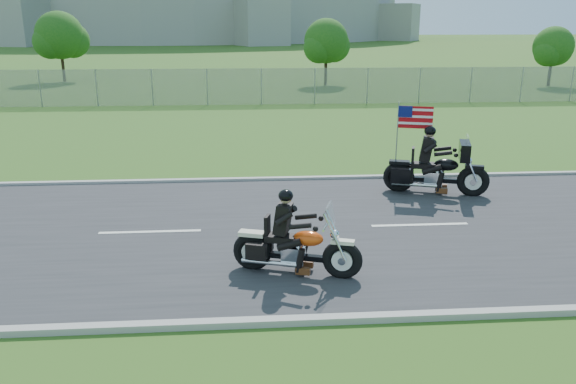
{
  "coord_description": "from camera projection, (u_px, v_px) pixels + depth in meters",
  "views": [
    {
      "loc": [
        0.16,
        -11.63,
        4.41
      ],
      "look_at": [
        1.02,
        0.0,
        0.88
      ],
      "focal_mm": 35.0,
      "sensor_mm": 36.0,
      "label": 1
    }
  ],
  "objects": [
    {
      "name": "motorcycle_lead",
      "position": [
        294.0,
        248.0,
        10.1
      ],
      "size": [
        2.34,
        1.05,
        1.61
      ],
      "rotation": [
        0.0,
        0.0,
        -0.3
      ],
      "color": "black",
      "rests_on": "ground"
    },
    {
      "name": "curb_south",
      "position": [
        241.0,
        323.0,
        8.49
      ],
      "size": [
        120.0,
        0.18,
        0.12
      ],
      "primitive_type": "cube",
      "color": "#9E9B93",
      "rests_on": "ground"
    },
    {
      "name": "tree_fence_far",
      "position": [
        553.0,
        49.0,
        39.92
      ],
      "size": [
        3.08,
        2.87,
        4.2
      ],
      "color": "#382316",
      "rests_on": "ground"
    },
    {
      "name": "tree_fence_near",
      "position": [
        327.0,
        43.0,
        40.61
      ],
      "size": [
        3.52,
        3.28,
        4.75
      ],
      "color": "#382316",
      "rests_on": "ground"
    },
    {
      "name": "ground",
      "position": [
        242.0,
        231.0,
        12.37
      ],
      "size": [
        420.0,
        420.0,
        0.0
      ],
      "primitive_type": "plane",
      "color": "#2B561B",
      "rests_on": "ground"
    },
    {
      "name": "fence",
      "position": [
        152.0,
        87.0,
        30.82
      ],
      "size": [
        60.0,
        0.03,
        2.0
      ],
      "primitive_type": "cube",
      "color": "gray",
      "rests_on": "ground"
    },
    {
      "name": "road",
      "position": [
        242.0,
        230.0,
        12.36
      ],
      "size": [
        120.0,
        8.0,
        0.04
      ],
      "primitive_type": "cube",
      "color": "#28282B",
      "rests_on": "ground"
    },
    {
      "name": "tree_fence_mid",
      "position": [
        61.0,
        38.0,
        42.93
      ],
      "size": [
        3.96,
        3.69,
        5.3
      ],
      "color": "#382316",
      "rests_on": "ground"
    },
    {
      "name": "motorcycle_follow",
      "position": [
        436.0,
        172.0,
        14.84
      ],
      "size": [
        2.69,
        1.3,
        2.3
      ],
      "rotation": [
        0.0,
        0.0,
        -0.31
      ],
      "color": "black",
      "rests_on": "ground"
    },
    {
      "name": "curb_north",
      "position": [
        243.0,
        180.0,
        16.22
      ],
      "size": [
        120.0,
        0.18,
        0.12
      ],
      "primitive_type": "cube",
      "color": "#9E9B93",
      "rests_on": "ground"
    }
  ]
}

